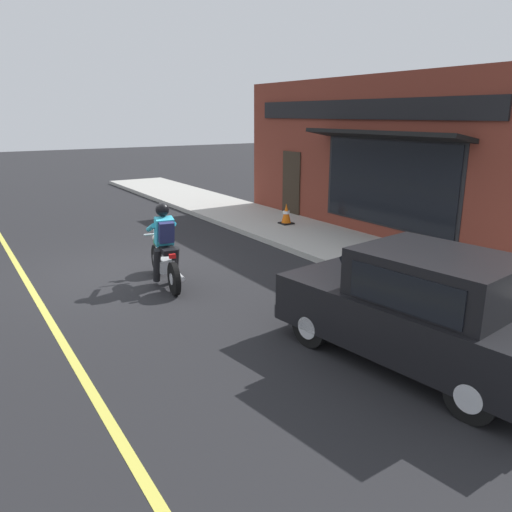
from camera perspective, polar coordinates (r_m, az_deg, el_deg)
The scene contains 7 objects.
ground_plane at distance 10.95m, azimuth -15.11°, elevation -1.82°, with size 80.00×80.00×0.00m, color black.
sidewalk_curb at distance 15.72m, azimuth -0.17°, elevation 4.31°, with size 2.60×22.00×0.14m, color #ADAAA3.
lane_stripe at distance 13.47m, azimuth -26.34°, elevation 0.37°, with size 0.12×19.80×0.01m, color #D1C64C.
storefront_building at distance 14.03m, azimuth 11.92°, elevation 10.99°, with size 1.25×10.06×4.20m.
motorcycle_with_rider at distance 9.84m, azimuth -10.43°, elevation 0.60°, with size 0.64×2.01×1.62m.
car_hatchback at distance 6.91m, azimuth 18.27°, elevation -5.82°, with size 2.12×3.96×1.57m.
traffic_cone at distance 14.58m, azimuth 3.48°, elevation 4.81°, with size 0.36×0.36×0.60m.
Camera 1 is at (-2.98, -10.03, 3.23)m, focal length 35.00 mm.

